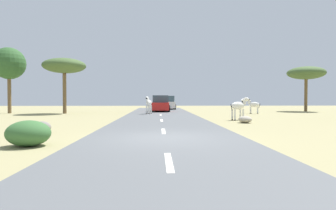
{
  "coord_description": "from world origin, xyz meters",
  "views": [
    {
      "loc": [
        -0.22,
        -10.43,
        1.5
      ],
      "look_at": [
        0.4,
        6.51,
        1.09
      ],
      "focal_mm": 30.4,
      "sensor_mm": 36.0,
      "label": 1
    }
  ],
  "objects_px": {
    "zebra_0": "(149,103)",
    "zebra_2": "(239,106)",
    "rock_1": "(245,119)",
    "zebra_1": "(253,105)",
    "bush_0": "(28,133)",
    "tree_2": "(9,64)",
    "rock_0": "(42,127)",
    "tree_1": "(64,66)",
    "car_1": "(161,104)",
    "car_0": "(168,103)",
    "tree_0": "(306,73)"
  },
  "relations": [
    {
      "from": "zebra_1",
      "to": "tree_0",
      "type": "xyz_separation_m",
      "value": [
        7.59,
        4.63,
        3.43
      ]
    },
    {
      "from": "car_1",
      "to": "tree_2",
      "type": "height_order",
      "value": "tree_2"
    },
    {
      "from": "zebra_1",
      "to": "car_1",
      "type": "height_order",
      "value": "car_1"
    },
    {
      "from": "tree_2",
      "to": "bush_0",
      "type": "height_order",
      "value": "tree_2"
    },
    {
      "from": "zebra_0",
      "to": "rock_0",
      "type": "xyz_separation_m",
      "value": [
        -4.07,
        -13.9,
        -0.78
      ]
    },
    {
      "from": "car_1",
      "to": "rock_1",
      "type": "distance_m",
      "value": 14.79
    },
    {
      "from": "car_0",
      "to": "zebra_2",
      "type": "bearing_deg",
      "value": -77.58
    },
    {
      "from": "tree_1",
      "to": "zebra_2",
      "type": "bearing_deg",
      "value": -30.99
    },
    {
      "from": "tree_1",
      "to": "rock_1",
      "type": "distance_m",
      "value": 18.54
    },
    {
      "from": "zebra_0",
      "to": "car_1",
      "type": "xyz_separation_m",
      "value": [
        1.16,
        4.8,
        -0.19
      ]
    },
    {
      "from": "zebra_1",
      "to": "tree_1",
      "type": "height_order",
      "value": "tree_1"
    },
    {
      "from": "zebra_1",
      "to": "car_0",
      "type": "bearing_deg",
      "value": 67.18
    },
    {
      "from": "zebra_1",
      "to": "car_1",
      "type": "xyz_separation_m",
      "value": [
        -8.84,
        3.96,
        -0.01
      ]
    },
    {
      "from": "tree_1",
      "to": "tree_2",
      "type": "bearing_deg",
      "value": 173.18
    },
    {
      "from": "zebra_1",
      "to": "zebra_2",
      "type": "bearing_deg",
      "value": -175.25
    },
    {
      "from": "zebra_1",
      "to": "tree_1",
      "type": "xyz_separation_m",
      "value": [
        -18.2,
        0.98,
        3.72
      ]
    },
    {
      "from": "tree_1",
      "to": "tree_2",
      "type": "relative_size",
      "value": 0.83
    },
    {
      "from": "zebra_2",
      "to": "car_1",
      "type": "relative_size",
      "value": 0.37
    },
    {
      "from": "car_0",
      "to": "bush_0",
      "type": "relative_size",
      "value": 3.24
    },
    {
      "from": "tree_1",
      "to": "rock_0",
      "type": "distance_m",
      "value": 16.82
    },
    {
      "from": "bush_0",
      "to": "zebra_2",
      "type": "bearing_deg",
      "value": 46.85
    },
    {
      "from": "car_1",
      "to": "tree_2",
      "type": "xyz_separation_m",
      "value": [
        -14.95,
        -2.31,
        4.02
      ]
    },
    {
      "from": "zebra_2",
      "to": "tree_2",
      "type": "relative_size",
      "value": 0.25
    },
    {
      "from": "tree_2",
      "to": "rock_1",
      "type": "distance_m",
      "value": 23.51
    },
    {
      "from": "tree_1",
      "to": "tree_0",
      "type": "bearing_deg",
      "value": 8.05
    },
    {
      "from": "rock_1",
      "to": "zebra_1",
      "type": "bearing_deg",
      "value": 68.69
    },
    {
      "from": "rock_0",
      "to": "zebra_1",
      "type": "bearing_deg",
      "value": 46.34
    },
    {
      "from": "zebra_2",
      "to": "car_1",
      "type": "xyz_separation_m",
      "value": [
        -5.2,
        11.72,
        -0.11
      ]
    },
    {
      "from": "zebra_0",
      "to": "rock_1",
      "type": "height_order",
      "value": "zebra_0"
    },
    {
      "from": "car_1",
      "to": "tree_1",
      "type": "height_order",
      "value": "tree_1"
    },
    {
      "from": "car_0",
      "to": "car_1",
      "type": "relative_size",
      "value": 0.99
    },
    {
      "from": "tree_1",
      "to": "rock_0",
      "type": "bearing_deg",
      "value": -75.27
    },
    {
      "from": "tree_2",
      "to": "zebra_2",
      "type": "bearing_deg",
      "value": -25.04
    },
    {
      "from": "zebra_1",
      "to": "tree_2",
      "type": "xyz_separation_m",
      "value": [
        -23.79,
        1.65,
        4.01
      ]
    },
    {
      "from": "car_0",
      "to": "bush_0",
      "type": "distance_m",
      "value": 28.79
    },
    {
      "from": "zebra_0",
      "to": "rock_0",
      "type": "relative_size",
      "value": 2.37
    },
    {
      "from": "zebra_0",
      "to": "zebra_2",
      "type": "relative_size",
      "value": 1.08
    },
    {
      "from": "car_1",
      "to": "tree_2",
      "type": "bearing_deg",
      "value": -169.3
    },
    {
      "from": "tree_1",
      "to": "car_1",
      "type": "bearing_deg",
      "value": 17.66
    },
    {
      "from": "tree_0",
      "to": "bush_0",
      "type": "bearing_deg",
      "value": -132.63
    },
    {
      "from": "car_0",
      "to": "zebra_0",
      "type": "bearing_deg",
      "value": -101.49
    },
    {
      "from": "tree_2",
      "to": "tree_1",
      "type": "bearing_deg",
      "value": -6.82
    },
    {
      "from": "zebra_0",
      "to": "bush_0",
      "type": "xyz_separation_m",
      "value": [
        -3.2,
        -17.11,
        -0.63
      ]
    },
    {
      "from": "tree_2",
      "to": "tree_0",
      "type": "bearing_deg",
      "value": 5.42
    },
    {
      "from": "zebra_0",
      "to": "zebra_2",
      "type": "height_order",
      "value": "zebra_0"
    },
    {
      "from": "zebra_2",
      "to": "rock_1",
      "type": "bearing_deg",
      "value": -32.74
    },
    {
      "from": "rock_1",
      "to": "tree_1",
      "type": "bearing_deg",
      "value": 142.59
    },
    {
      "from": "zebra_2",
      "to": "bush_0",
      "type": "relative_size",
      "value": 1.2
    },
    {
      "from": "zebra_0",
      "to": "tree_2",
      "type": "bearing_deg",
      "value": 0.04
    },
    {
      "from": "car_0",
      "to": "rock_1",
      "type": "distance_m",
      "value": 20.7
    }
  ]
}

